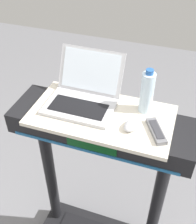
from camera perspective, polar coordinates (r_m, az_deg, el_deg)
desk_board at (r=1.34m, az=0.69°, el=-0.69°), size 0.68×0.36×0.02m
laptop at (r=1.38m, az=-2.97°, el=3.53°), size 0.33×0.32×0.22m
computer_mouse at (r=1.26m, az=6.86°, el=-2.57°), size 0.09×0.11×0.03m
water_bottle at (r=1.31m, az=9.86°, el=3.95°), size 0.06×0.06×0.22m
tv_remote at (r=1.26m, az=11.68°, el=-3.77°), size 0.12×0.16×0.02m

